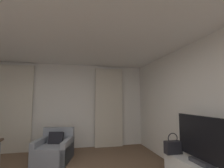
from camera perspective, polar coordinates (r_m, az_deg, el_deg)
The scene contains 8 objects.
wall_window at distance 5.51m, azimuth -15.59°, elevation -7.10°, with size 5.12×0.06×2.60m.
wall_right at distance 3.37m, azimuth 30.10°, elevation -7.72°, with size 0.06×6.12×2.60m.
ceiling at distance 2.74m, azimuth -17.85°, elevation 19.75°, with size 5.12×6.12×0.06m, color white.
curtain_left_panel at distance 5.61m, azimuth -29.94°, elevation -7.05°, with size 0.90×0.06×2.50m.
curtain_right_panel at distance 5.49m, azimuth -1.06°, elevation -7.82°, with size 0.90×0.06×2.50m.
armchair at distance 4.66m, azimuth -19.01°, elevation -20.35°, with size 0.98×1.03×0.75m.
tv_flatscreen at distance 3.05m, azimuth 27.93°, elevation -16.65°, with size 0.20×1.01×0.72m.
handbag_primary at distance 3.43m, azimuth 19.99°, elevation -19.38°, with size 0.30×0.14×0.37m.
Camera 1 is at (0.24, -2.47, 1.47)m, focal length 26.95 mm.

